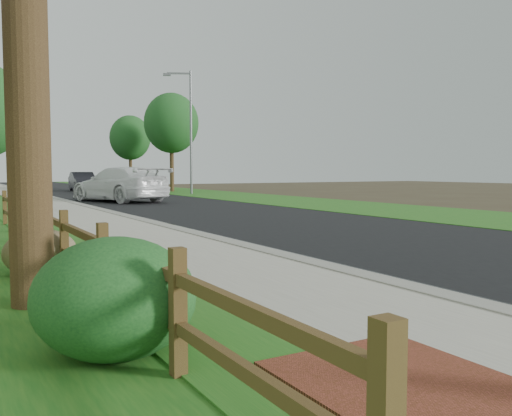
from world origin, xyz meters
TOP-DOWN VIEW (x-y plane):
  - ground at (0.00, 0.00)m, footprint 120.00×120.00m
  - road at (4.60, 35.00)m, footprint 8.00×90.00m
  - curb at (0.40, 35.00)m, footprint 0.40×90.00m
  - wet_gutter at (0.75, 35.00)m, footprint 0.50×90.00m
  - sidewalk at (-0.90, 35.00)m, footprint 2.20×90.00m
  - verge_far at (11.50, 35.00)m, footprint 6.00×90.00m
  - brick_patch at (-2.20, -1.00)m, footprint 1.60×2.40m
  - ranch_fence at (-3.60, 6.40)m, footprint 0.12×16.92m
  - white_suv at (3.04, 25.44)m, footprint 4.47×6.97m
  - dark_car_mid at (5.85, 34.88)m, footprint 2.14×4.35m
  - dark_car_far at (4.65, 41.85)m, footprint 1.89×4.82m
  - streetlight at (10.05, 32.41)m, footprint 1.90×1.00m
  - boulder at (-3.90, 5.63)m, footprint 1.22×0.95m
  - shrub_a at (-3.90, 1.19)m, footprint 1.78×1.78m
  - tree_mid_right at (10.53, 37.00)m, footprint 4.31×4.31m
  - tree_far_right at (9.00, 42.94)m, footprint 3.52×3.52m

SIDE VIEW (x-z plane):
  - ground at x=0.00m, z-range 0.00..0.00m
  - road at x=4.60m, z-range 0.00..0.02m
  - verge_far at x=11.50m, z-range 0.00..0.04m
  - wet_gutter at x=0.75m, z-range 0.02..0.02m
  - sidewalk at x=-0.90m, z-range 0.00..0.10m
  - brick_patch at x=-2.20m, z-range 0.00..0.11m
  - curb at x=0.40m, z-range 0.00..0.12m
  - boulder at x=-3.90m, z-range 0.00..0.78m
  - shrub_a at x=-3.90m, z-range 0.00..1.12m
  - ranch_fence at x=-3.60m, z-range 0.07..1.17m
  - dark_car_mid at x=5.85m, z-range 0.02..1.45m
  - dark_car_far at x=4.65m, z-range 0.02..1.58m
  - white_suv at x=3.04m, z-range 0.02..1.90m
  - tree_far_right at x=9.00m, z-range 1.29..7.79m
  - streetlight at x=10.05m, z-range 0.58..9.34m
  - tree_mid_right at x=10.53m, z-range 1.52..9.34m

